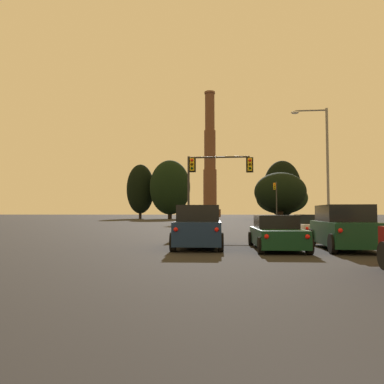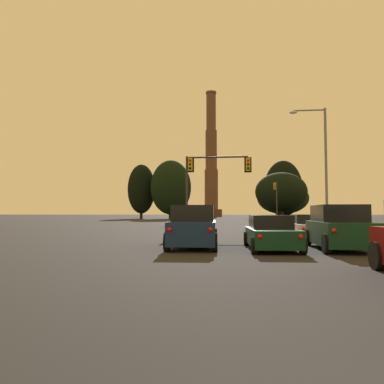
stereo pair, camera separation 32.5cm
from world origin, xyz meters
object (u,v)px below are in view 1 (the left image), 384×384
(suv_left_lane_second, at_px, (199,227))
(sedan_center_lane_second, at_px, (276,233))
(traffic_light_far_right, at_px, (276,196))
(sedan_right_lane_front, at_px, (311,227))
(suv_right_lane_second, at_px, (344,228))
(smokestack, at_px, (210,167))
(traffic_light_overhead_left, at_px, (210,174))
(street_lamp, at_px, (323,157))

(suv_left_lane_second, relative_size, sedan_center_lane_second, 1.04)
(traffic_light_far_right, bearing_deg, sedan_right_lane_front, -93.42)
(suv_right_lane_second, bearing_deg, sedan_center_lane_second, -173.25)
(suv_left_lane_second, height_order, sedan_right_lane_front, suv_left_lane_second)
(suv_left_lane_second, relative_size, traffic_light_far_right, 0.79)
(sedan_right_lane_front, xyz_separation_m, smokestack, (-12.37, 113.95, 17.64))
(traffic_light_overhead_left, height_order, street_lamp, street_lamp)
(street_lamp, bearing_deg, traffic_light_overhead_left, -179.93)
(sedan_center_lane_second, distance_m, smokestack, 122.78)
(sedan_right_lane_front, height_order, street_lamp, street_lamp)
(sedan_center_lane_second, relative_size, smokestack, 0.10)
(smokestack, bearing_deg, sedan_right_lane_front, -83.81)
(sedan_right_lane_front, height_order, traffic_light_overhead_left, traffic_light_overhead_left)
(suv_right_lane_second, distance_m, smokestack, 122.73)
(suv_right_lane_second, bearing_deg, traffic_light_overhead_left, 115.95)
(traffic_light_far_right, xyz_separation_m, traffic_light_overhead_left, (-8.66, -28.80, 0.57))
(suv_right_lane_second, xyz_separation_m, smokestack, (-12.27, 120.87, 17.41))
(sedan_right_lane_front, relative_size, street_lamp, 0.48)
(suv_left_lane_second, bearing_deg, traffic_light_far_right, 76.15)
(suv_right_lane_second, distance_m, sedan_center_lane_second, 2.86)
(traffic_light_far_right, bearing_deg, street_lamp, -89.44)
(traffic_light_far_right, height_order, traffic_light_overhead_left, traffic_light_far_right)
(suv_left_lane_second, height_order, traffic_light_overhead_left, traffic_light_overhead_left)
(traffic_light_overhead_left, bearing_deg, traffic_light_far_right, 73.26)
(sedan_right_lane_front, bearing_deg, street_lamp, 70.90)
(suv_left_lane_second, bearing_deg, smokestack, 90.26)
(sedan_center_lane_second, xyz_separation_m, smokestack, (-9.43, 121.14, 17.64))
(suv_right_lane_second, xyz_separation_m, sedan_center_lane_second, (-2.84, -0.27, -0.23))
(sedan_center_lane_second, xyz_separation_m, traffic_light_overhead_left, (-3.58, 14.22, 4.04))
(suv_right_lane_second, height_order, smokestack, smokestack)
(suv_left_lane_second, distance_m, smokestack, 121.95)
(street_lamp, bearing_deg, suv_left_lane_second, -122.53)
(suv_left_lane_second, xyz_separation_m, suv_right_lane_second, (6.17, -0.32, 0.00))
(traffic_light_overhead_left, xyz_separation_m, street_lamp, (8.94, 0.01, 1.20))
(suv_right_lane_second, height_order, traffic_light_far_right, traffic_light_far_right)
(suv_right_lane_second, relative_size, traffic_light_far_right, 0.78)
(suv_right_lane_second, relative_size, sedan_center_lane_second, 1.04)
(sedan_right_lane_front, distance_m, smokestack, 115.97)
(sedan_right_lane_front, height_order, traffic_light_far_right, traffic_light_far_right)
(sedan_center_lane_second, height_order, traffic_light_overhead_left, traffic_light_overhead_left)
(suv_left_lane_second, distance_m, street_lamp, 16.92)
(suv_right_lane_second, distance_m, traffic_light_far_right, 42.92)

